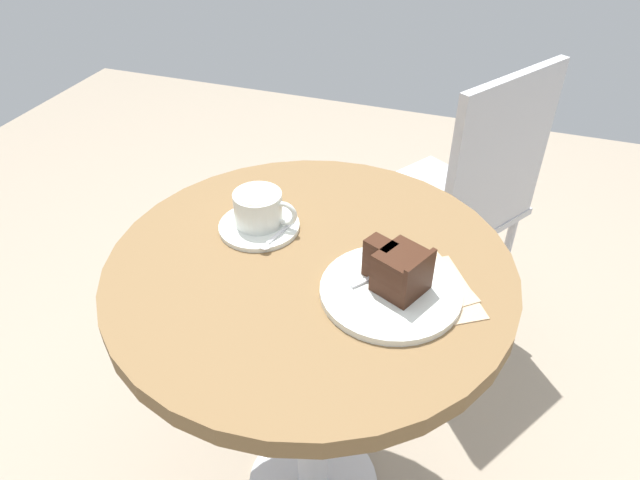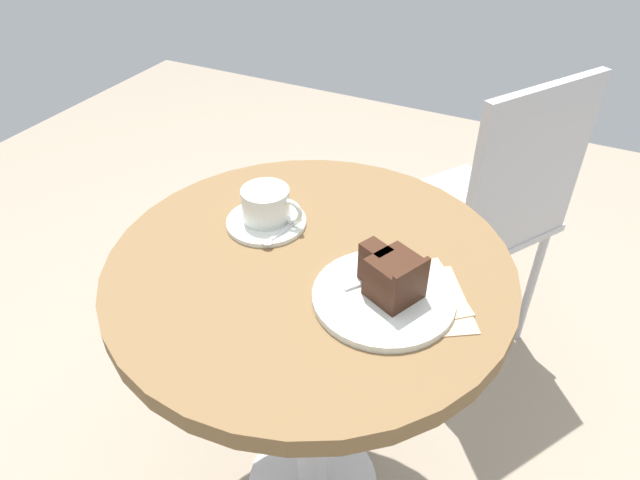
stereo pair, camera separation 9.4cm
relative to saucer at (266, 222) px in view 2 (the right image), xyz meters
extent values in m
cylinder|color=brown|center=(0.12, -0.06, -0.02)|extent=(0.69, 0.69, 0.03)
cylinder|color=silver|center=(0.12, -0.06, -0.37)|extent=(0.07, 0.07, 0.66)
cylinder|color=silver|center=(0.00, 0.00, 0.00)|extent=(0.15, 0.15, 0.01)
cylinder|color=silver|center=(0.00, 0.01, 0.03)|extent=(0.09, 0.09, 0.06)
cylinder|color=beige|center=(0.00, 0.01, 0.06)|extent=(0.08, 0.08, 0.00)
torus|color=silver|center=(0.05, 0.01, 0.03)|extent=(0.05, 0.01, 0.05)
cube|color=silver|center=(0.05, -0.01, 0.01)|extent=(0.02, 0.08, 0.00)
ellipsoid|color=silver|center=(0.04, -0.06, 0.01)|extent=(0.02, 0.02, 0.00)
cylinder|color=silver|center=(0.27, -0.09, 0.00)|extent=(0.22, 0.22, 0.01)
cube|color=#422619|center=(0.28, -0.09, 0.02)|extent=(0.09, 0.09, 0.03)
cube|color=#422619|center=(0.24, -0.07, 0.02)|extent=(0.05, 0.05, 0.03)
cube|color=#381C0F|center=(0.28, -0.09, 0.04)|extent=(0.09, 0.09, 0.01)
cube|color=#381C0F|center=(0.24, -0.07, 0.04)|extent=(0.05, 0.05, 0.01)
cube|color=#422619|center=(0.28, -0.09, 0.06)|extent=(0.09, 0.09, 0.03)
cube|color=#422619|center=(0.24, -0.07, 0.06)|extent=(0.05, 0.05, 0.03)
cube|color=#381C0F|center=(0.28, -0.09, 0.07)|extent=(0.09, 0.09, 0.01)
cube|color=#381C0F|center=(0.24, -0.07, 0.07)|extent=(0.05, 0.05, 0.01)
cube|color=#381C0F|center=(0.31, -0.10, 0.05)|extent=(0.04, 0.07, 0.08)
cube|color=silver|center=(0.24, -0.07, 0.01)|extent=(0.07, 0.09, 0.00)
cube|color=silver|center=(0.28, -0.02, 0.01)|extent=(0.04, 0.04, 0.00)
cube|color=tan|center=(0.32, -0.08, 0.00)|extent=(0.21, 0.21, 0.00)
cube|color=tan|center=(0.31, -0.06, 0.00)|extent=(0.20, 0.20, 0.00)
cylinder|color=#BCBCC1|center=(0.20, 0.84, -0.51)|extent=(0.02, 0.02, 0.42)
cylinder|color=#BCBCC1|center=(0.02, 0.56, -0.51)|extent=(0.02, 0.02, 0.42)
cylinder|color=#BCBCC1|center=(0.47, 0.66, -0.51)|extent=(0.02, 0.02, 0.42)
cylinder|color=#BCBCC1|center=(0.30, 0.39, -0.51)|extent=(0.02, 0.02, 0.42)
cube|color=#BCBCC1|center=(0.25, 0.61, -0.29)|extent=(0.52, 0.52, 0.02)
cube|color=#BCBCC1|center=(0.39, 0.52, -0.07)|extent=(0.21, 0.32, 0.42)
camera|label=1|loc=(0.38, -0.76, 0.61)|focal=32.00mm
camera|label=2|loc=(0.47, -0.72, 0.61)|focal=32.00mm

